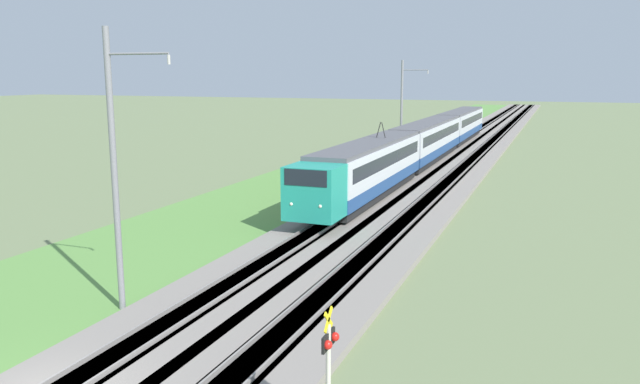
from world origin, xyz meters
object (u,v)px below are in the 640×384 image
Objects in this scene: crossing_signal_far at (329,367)px; catenary_mast_near at (115,171)px; passenger_train at (429,138)px; catenary_mast_mid at (402,111)px.

crossing_signal_far is 0.35× the size of catenary_mast_near.
passenger_train is at bearing 98.80° from crossing_signal_far.
catenary_mast_mid is at bearing -72.62° from passenger_train.
passenger_train is 47.50m from crossing_signal_far.
catenary_mast_near is 1.02× the size of catenary_mast_mid.
passenger_train is at bearing -72.62° from catenary_mast_mid.
crossing_signal_far is 47.27m from catenary_mast_mid.
catenary_mast_near is at bearing 180.00° from catenary_mast_mid.
catenary_mast_mid reaches higher than passenger_train.
catenary_mast_mid is (-0.77, 2.47, 2.59)m from passenger_train.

